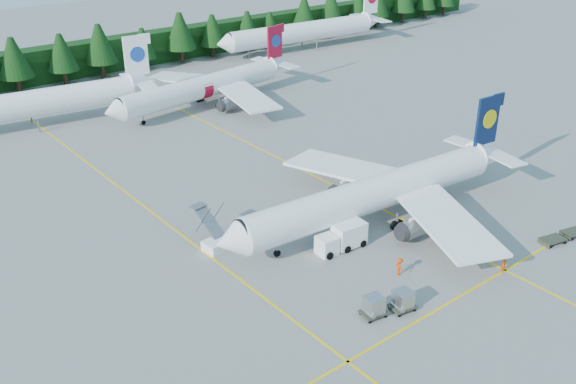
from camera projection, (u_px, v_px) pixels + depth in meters
ground at (412, 265)px, 60.06m from camera, size 320.00×320.00×0.00m
taxi_stripe_a at (174, 229)px, 66.22m from camera, size 0.25×120.00×0.01m
taxi_stripe_b at (320, 178)px, 77.46m from camera, size 0.25×120.00×0.01m
taxi_stripe_cross at (465, 294)px, 55.85m from camera, size 80.00×0.25×0.01m
treeline_hedge at (70, 61)px, 116.28m from camera, size 220.00×4.00×6.00m
airliner_navy at (368, 196)px, 65.81m from camera, size 36.94×30.32×10.74m
airliner_red at (199, 88)px, 100.34m from camera, size 35.41×28.95×10.33m
airliner_far_left at (9, 107)px, 90.60m from camera, size 39.33×8.15×11.45m
airliner_far_right at (297, 33)px, 134.28m from camera, size 41.02×6.87×11.92m
airstairs at (220, 239)px, 62.87m from camera, size 3.92×5.32×3.37m
service_truck at (341, 238)px, 62.16m from camera, size 5.31×2.28×2.50m
dolly_train at (574, 232)px, 64.80m from camera, size 8.74×3.10×0.14m
uld_pair at (388, 302)px, 52.91m from camera, size 4.81×2.85×1.59m
crew_a at (504, 263)px, 58.60m from camera, size 0.80×0.67×1.86m
crew_b at (453, 243)px, 61.78m from camera, size 0.99×0.79×1.97m
crew_c at (399, 267)px, 58.20m from camera, size 0.68×0.83×1.72m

